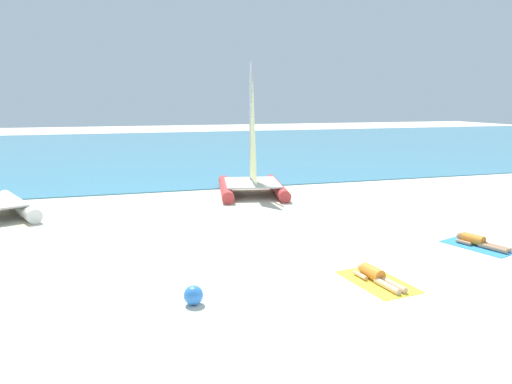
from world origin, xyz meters
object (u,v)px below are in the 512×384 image
object	(u,v)px
sunbather_right	(477,241)
towel_right	(479,246)
towel_left	(377,282)
sailboat_red	(252,175)
beach_ball	(193,295)
sunbather_left	(376,276)

from	to	relation	value
sunbather_right	towel_right	bearing A→B (deg)	-90.00
towel_left	sailboat_red	bearing A→B (deg)	89.13
towel_right	beach_ball	xyz separation A→B (m)	(-8.48, -1.58, 0.19)
sailboat_red	sunbather_left	bearing A→B (deg)	-80.29
sunbather_right	beach_ball	bearing A→B (deg)	173.18
sailboat_red	beach_ball	world-z (taller)	sailboat_red
sunbather_left	beach_ball	xyz separation A→B (m)	(-4.25, -0.07, 0.07)
sailboat_red	towel_left	bearing A→B (deg)	-80.24
towel_left	beach_ball	world-z (taller)	beach_ball
sunbather_right	towel_left	bearing A→B (deg)	-176.53
sunbather_right	sailboat_red	bearing A→B (deg)	95.86
sailboat_red	towel_left	size ratio (longest dim) A/B	3.02
sailboat_red	sunbather_left	size ratio (longest dim) A/B	3.65
towel_right	beach_ball	distance (m)	8.63
sunbather_right	beach_ball	distance (m)	8.62
sailboat_red	sunbather_right	bearing A→B (deg)	-55.68
towel_left	sunbather_left	size ratio (longest dim) A/B	1.21
sunbather_right	beach_ball	world-z (taller)	beach_ball
sailboat_red	sunbather_right	distance (m)	10.09
towel_right	sunbather_right	world-z (taller)	sunbather_right
beach_ball	sunbather_right	bearing A→B (deg)	11.01
towel_right	towel_left	bearing A→B (deg)	-159.55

